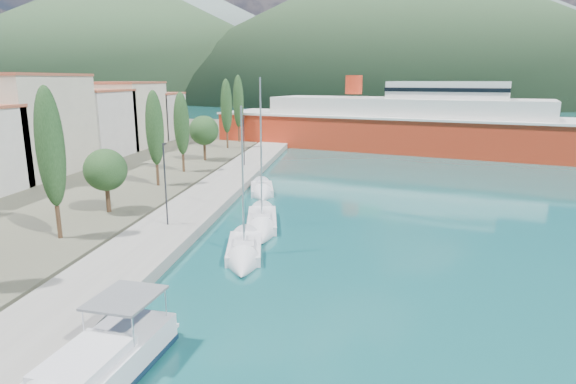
# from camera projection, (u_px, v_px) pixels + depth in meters

# --- Properties ---
(ground) EXTENTS (1400.00, 1400.00, 0.00)m
(ground) POSITION_uv_depth(u_px,v_px,m) (338.00, 120.00, 137.33)
(ground) COLOR #155556
(quay) EXTENTS (5.00, 88.00, 0.80)m
(quay) POSITION_uv_depth(u_px,v_px,m) (215.00, 192.00, 47.73)
(quay) COLOR gray
(quay) RESTS_ON ground
(hills_far) EXTENTS (1480.00, 900.00, 180.00)m
(hills_far) POSITION_uv_depth(u_px,v_px,m) (468.00, 24.00, 582.70)
(hills_far) COLOR slate
(hills_far) RESTS_ON ground
(hills_near) EXTENTS (1010.00, 520.00, 115.00)m
(hills_near) POSITION_uv_depth(u_px,v_px,m) (483.00, 27.00, 356.89)
(hills_near) COLOR #314C2E
(hills_near) RESTS_ON ground
(town_buildings) EXTENTS (9.20, 69.20, 11.30)m
(town_buildings) POSITION_uv_depth(u_px,v_px,m) (59.00, 127.00, 60.08)
(town_buildings) COLOR beige
(town_buildings) RESTS_ON land_strip
(tree_row) EXTENTS (3.91, 63.15, 11.41)m
(tree_row) POSITION_uv_depth(u_px,v_px,m) (176.00, 129.00, 54.02)
(tree_row) COLOR #47301E
(tree_row) RESTS_ON land_strip
(lamp_posts) EXTENTS (0.15, 48.20, 6.06)m
(lamp_posts) POSITION_uv_depth(u_px,v_px,m) (172.00, 178.00, 36.26)
(lamp_posts) COLOR #2D2D33
(lamp_posts) RESTS_ON quay
(sailboat_near) EXTENTS (3.50, 7.66, 10.61)m
(sailboat_near) POSITION_uv_depth(u_px,v_px,m) (243.00, 259.00, 30.38)
(sailboat_near) COLOR silver
(sailboat_near) RESTS_ON ground
(sailboat_mid) EXTENTS (3.75, 8.86, 12.37)m
(sailboat_mid) POSITION_uv_depth(u_px,v_px,m) (262.00, 229.00, 36.44)
(sailboat_mid) COLOR silver
(sailboat_mid) RESTS_ON ground
(sailboat_far) EXTENTS (3.58, 7.19, 10.12)m
(sailboat_far) POSITION_uv_depth(u_px,v_px,m) (262.00, 193.00, 47.84)
(sailboat_far) COLOR silver
(sailboat_far) RESTS_ON ground
(ferry) EXTENTS (64.80, 32.08, 12.65)m
(ferry) POSITION_uv_depth(u_px,v_px,m) (406.00, 126.00, 78.66)
(ferry) COLOR red
(ferry) RESTS_ON ground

